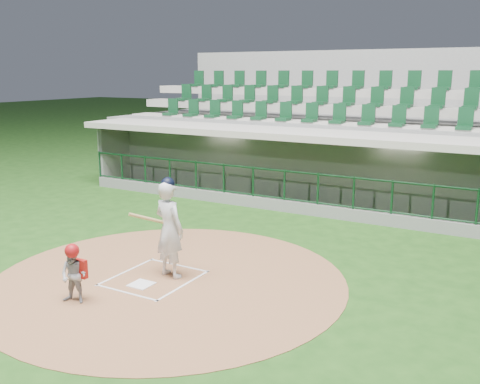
% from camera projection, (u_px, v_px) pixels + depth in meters
% --- Properties ---
extents(ground, '(120.00, 120.00, 0.00)m').
position_uv_depth(ground, '(163.00, 274.00, 11.19)').
color(ground, '#1A4213').
rests_on(ground, ground).
extents(dirt_circle, '(7.20, 7.20, 0.01)m').
position_uv_depth(dirt_circle, '(169.00, 280.00, 10.87)').
color(dirt_circle, brown).
rests_on(dirt_circle, ground).
extents(home_plate, '(0.43, 0.43, 0.02)m').
position_uv_depth(home_plate, '(141.00, 284.00, 10.59)').
color(home_plate, white).
rests_on(home_plate, dirt_circle).
extents(batter_box_chalk, '(1.55, 1.80, 0.01)m').
position_uv_depth(batter_box_chalk, '(154.00, 278.00, 10.93)').
color(batter_box_chalk, white).
rests_on(batter_box_chalk, ground).
extents(dugout_structure, '(16.40, 3.70, 3.00)m').
position_uv_depth(dugout_structure, '(315.00, 172.00, 17.49)').
color(dugout_structure, gray).
rests_on(dugout_structure, ground).
extents(seating_deck, '(17.00, 6.72, 5.15)m').
position_uv_depth(seating_deck, '(341.00, 146.00, 20.12)').
color(seating_deck, slate).
rests_on(seating_deck, ground).
extents(batter, '(0.94, 0.95, 2.08)m').
position_uv_depth(batter, '(169.00, 228.00, 10.84)').
color(batter, silver).
rests_on(batter, dirt_circle).
extents(catcher, '(0.58, 0.49, 1.12)m').
position_uv_depth(catcher, '(74.00, 273.00, 9.68)').
color(catcher, '#95959A').
rests_on(catcher, dirt_circle).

